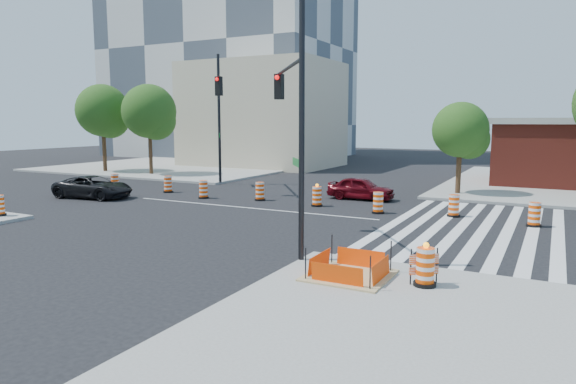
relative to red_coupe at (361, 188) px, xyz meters
name	(u,v)px	position (x,y,z in m)	size (l,w,h in m)	color
ground	(247,208)	(-4.19, -5.39, -0.64)	(120.00, 120.00, 0.00)	black
sidewalk_nw	(190,166)	(-22.19, 12.61, -0.56)	(22.00, 22.00, 0.15)	gray
crosswalk_east	(472,228)	(6.76, -5.39, -0.63)	(6.75, 13.50, 0.01)	silver
lane_centerline	(247,208)	(-4.19, -5.39, -0.63)	(14.00, 0.12, 0.01)	silver
excavation_pit	(349,274)	(4.81, -14.39, -0.42)	(2.20, 2.20, 0.90)	tan
beige_midrise	(263,115)	(-16.19, 16.61, 4.36)	(14.00, 10.00, 10.00)	#C5B796
red_coupe	(361,188)	(0.00, 0.00, 0.00)	(1.51, 3.75, 1.28)	#50060E
dark_suv	(93,187)	(-13.83, -6.61, 0.00)	(2.11, 4.57, 1.27)	black
signal_pole_se	(293,109)	(1.90, -12.13, 4.15)	(3.61, 4.84, 7.81)	black
signal_pole_nw	(219,106)	(-10.13, 0.72, 4.73)	(3.97, 5.50, 8.77)	black
pit_drum	(425,268)	(6.85, -14.27, -0.01)	(0.59, 0.59, 1.16)	black
barricade	(424,264)	(6.78, -14.11, 0.03)	(0.67, 0.52, 0.95)	#FE4905
tree_north_a	(103,114)	(-24.68, 4.39, 4.40)	(4.41, 4.41, 7.50)	#382314
tree_north_b	(150,114)	(-19.45, 4.35, 4.29)	(4.32, 4.32, 7.34)	#382314
tree_north_c	(461,133)	(4.61, 4.22, 3.06)	(3.28, 3.24, 5.51)	#382314
median_drum_0	(115,182)	(-15.40, -3.48, -0.16)	(0.60, 0.60, 1.02)	black
median_drum_1	(168,185)	(-11.58, -2.82, -0.16)	(0.60, 0.60, 1.02)	black
median_drum_2	(203,190)	(-8.13, -3.78, -0.16)	(0.60, 0.60, 1.02)	black
median_drum_3	(260,192)	(-4.85, -2.97, -0.16)	(0.60, 0.60, 1.02)	black
median_drum_4	(317,197)	(-1.22, -3.29, -0.15)	(0.60, 0.60, 1.18)	black
median_drum_5	(378,203)	(2.23, -3.81, -0.16)	(0.60, 0.60, 1.02)	black
median_drum_6	(454,206)	(5.60, -3.03, -0.16)	(0.60, 0.60, 1.02)	black
median_drum_7	(534,215)	(9.00, -3.81, -0.16)	(0.60, 0.60, 1.02)	black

